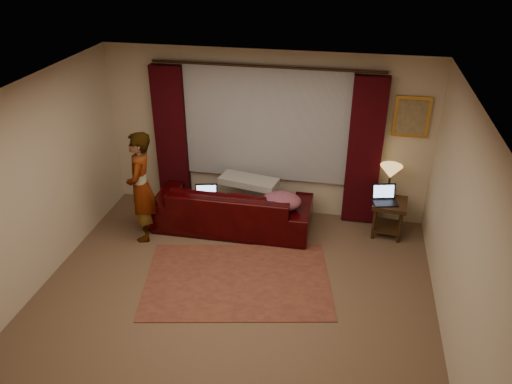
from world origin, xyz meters
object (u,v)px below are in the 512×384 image
(laptop_table, at_px, (386,196))
(tiffany_lamp, at_px, (389,182))
(sofa, at_px, (233,199))
(person, at_px, (141,187))
(end_table, at_px, (388,218))
(laptop_sofa, at_px, (206,196))

(laptop_table, bearing_deg, tiffany_lamp, 65.97)
(tiffany_lamp, bearing_deg, sofa, -170.50)
(sofa, xyz_separation_m, person, (-1.22, -0.52, 0.35))
(end_table, xyz_separation_m, person, (-3.55, -0.76, 0.55))
(tiffany_lamp, xyz_separation_m, person, (-3.51, -0.90, 0.01))
(sofa, xyz_separation_m, tiffany_lamp, (2.29, 0.38, 0.34))
(person, bearing_deg, tiffany_lamp, 93.41)
(laptop_sofa, xyz_separation_m, person, (-0.86, -0.34, 0.23))
(person, bearing_deg, end_table, 91.14)
(tiffany_lamp, relative_size, laptop_table, 1.38)
(laptop_sofa, bearing_deg, laptop_table, -5.01)
(end_table, relative_size, person, 0.34)
(laptop_sofa, height_order, tiffany_lamp, tiffany_lamp)
(sofa, height_order, laptop_table, sofa)
(laptop_sofa, xyz_separation_m, tiffany_lamp, (2.65, 0.56, 0.22))
(sofa, bearing_deg, laptop_sofa, 26.20)
(end_table, height_order, tiffany_lamp, tiffany_lamp)
(sofa, bearing_deg, person, 22.73)
(laptop_sofa, relative_size, person, 0.22)
(sofa, bearing_deg, end_table, -174.36)
(sofa, distance_m, tiffany_lamp, 2.34)
(end_table, height_order, person, person)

